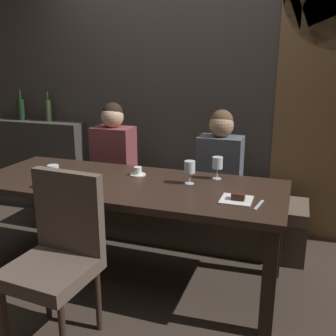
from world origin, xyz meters
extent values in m
plane|color=#382D26|center=(0.00, 0.00, 0.00)|extent=(9.00, 9.00, 0.00)
cube|color=#423D38|center=(0.00, 1.22, 1.50)|extent=(6.00, 0.12, 3.00)
cube|color=brown|center=(1.35, 1.15, 1.05)|extent=(0.90, 0.05, 2.10)
cube|color=#38342F|center=(-1.55, 1.04, 0.47)|extent=(1.10, 0.28, 0.95)
cube|color=black|center=(1.03, -0.35, 0.35)|extent=(0.08, 0.08, 0.69)
cube|color=black|center=(-1.03, 0.35, 0.35)|extent=(0.08, 0.08, 0.69)
cube|color=black|center=(1.03, 0.35, 0.35)|extent=(0.08, 0.08, 0.69)
cube|color=#302119|center=(0.00, 0.00, 0.72)|extent=(2.20, 0.84, 0.04)
cube|color=#40352A|center=(0.00, 0.70, 0.17)|extent=(2.50, 0.40, 0.35)
cube|color=brown|center=(0.00, 0.70, 0.40)|extent=(2.50, 0.44, 0.10)
cylinder|color=#302119|center=(-0.28, -0.98, 0.21)|extent=(0.04, 0.04, 0.42)
cylinder|color=#302119|center=(-0.28, -0.62, 0.21)|extent=(0.04, 0.04, 0.42)
cylinder|color=#302119|center=(0.08, -0.62, 0.21)|extent=(0.04, 0.04, 0.42)
cube|color=brown|center=(-0.10, -0.80, 0.46)|extent=(0.47, 0.47, 0.08)
cube|color=brown|center=(-0.09, -0.61, 0.74)|extent=(0.44, 0.09, 0.48)
cube|color=brown|center=(-0.45, 0.68, 0.72)|extent=(0.36, 0.24, 0.55)
sphere|color=tan|center=(-0.45, 0.68, 1.09)|extent=(0.20, 0.20, 0.20)
sphere|color=black|center=(-0.45, 0.69, 1.13)|extent=(0.18, 0.18, 0.18)
cube|color=#4C515B|center=(0.52, 0.69, 0.71)|extent=(0.36, 0.24, 0.52)
sphere|color=tan|center=(0.52, 0.69, 1.06)|extent=(0.20, 0.20, 0.20)
sphere|color=brown|center=(0.52, 0.70, 1.10)|extent=(0.18, 0.18, 0.18)
cylinder|color=black|center=(-1.73, 1.05, 1.06)|extent=(0.08, 0.08, 0.22)
cylinder|color=black|center=(-1.73, 1.05, 1.21)|extent=(0.03, 0.03, 0.09)
cylinder|color=black|center=(-1.73, 1.05, 1.27)|extent=(0.03, 0.03, 0.02)
cylinder|color=#384728|center=(-1.40, 1.07, 1.06)|extent=(0.08, 0.08, 0.22)
cylinder|color=#384728|center=(-1.40, 1.07, 1.21)|extent=(0.03, 0.03, 0.09)
cylinder|color=black|center=(-1.40, 1.07, 1.27)|extent=(0.03, 0.03, 0.02)
cylinder|color=silver|center=(0.42, 0.11, 0.74)|extent=(0.06, 0.06, 0.00)
cylinder|color=silver|center=(0.42, 0.11, 0.78)|extent=(0.01, 0.01, 0.07)
cylinder|color=silver|center=(0.42, 0.11, 0.86)|extent=(0.08, 0.08, 0.08)
cylinder|color=maroon|center=(0.42, 0.11, 0.84)|extent=(0.07, 0.07, 0.04)
cylinder|color=silver|center=(0.58, 0.28, 0.74)|extent=(0.06, 0.06, 0.00)
cylinder|color=silver|center=(0.58, 0.28, 0.78)|extent=(0.01, 0.01, 0.07)
cylinder|color=silver|center=(0.58, 0.28, 0.86)|extent=(0.08, 0.08, 0.08)
cylinder|color=silver|center=(-0.40, -0.29, 0.74)|extent=(0.06, 0.06, 0.00)
cylinder|color=silver|center=(-0.40, -0.29, 0.78)|extent=(0.01, 0.01, 0.07)
cylinder|color=silver|center=(-0.40, -0.29, 0.86)|extent=(0.08, 0.08, 0.08)
cylinder|color=gold|center=(-0.40, -0.29, 0.83)|extent=(0.07, 0.07, 0.02)
cylinder|color=white|center=(0.00, 0.18, 0.74)|extent=(0.12, 0.12, 0.01)
cylinder|color=white|center=(0.00, 0.18, 0.78)|extent=(0.06, 0.06, 0.06)
cylinder|color=brown|center=(0.00, 0.18, 0.80)|extent=(0.05, 0.05, 0.01)
cube|color=white|center=(0.79, -0.12, 0.74)|extent=(0.19, 0.19, 0.01)
cube|color=#381E14|center=(0.80, -0.12, 0.77)|extent=(0.08, 0.06, 0.04)
cube|color=silver|center=(0.93, -0.16, 0.74)|extent=(0.04, 0.17, 0.01)
camera|label=1|loc=(1.11, -2.35, 1.57)|focal=40.85mm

